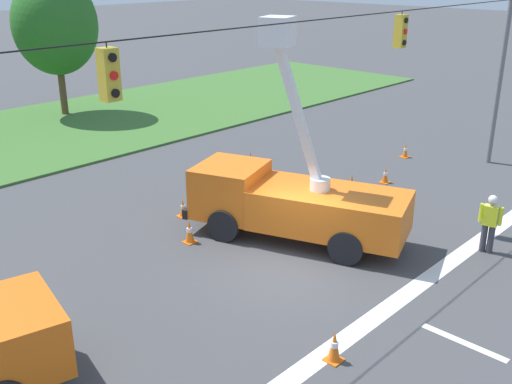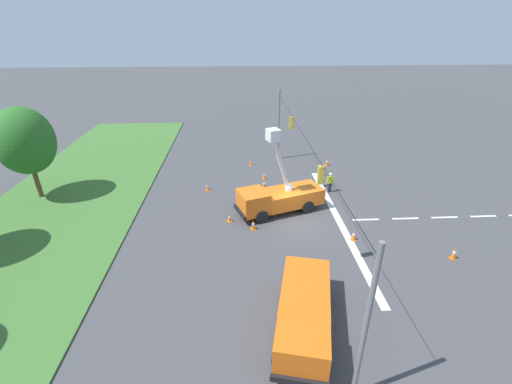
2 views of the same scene
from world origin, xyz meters
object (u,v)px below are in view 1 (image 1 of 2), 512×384
Objects in this scene: utility_truck_bucket_lift at (292,198)px; traffic_cone_foreground_right at (351,185)px; traffic_cone_lane_edge_a at (183,208)px; road_worker at (490,220)px; traffic_cone_lane_edge_b at (385,175)px; traffic_cone_foreground_left at (334,346)px; traffic_cone_far_right at (405,151)px; traffic_cone_mid_right at (189,232)px; tree_east at (55,25)px; traffic_cone_centre_line at (250,160)px.

utility_truck_bucket_lift is 8.55× the size of traffic_cone_foreground_right.
road_worker is at bearing -62.53° from traffic_cone_lane_edge_a.
utility_truck_bucket_lift is at bearing -174.91° from traffic_cone_lane_edge_b.
utility_truck_bucket_lift is 4.35m from traffic_cone_foreground_right.
traffic_cone_foreground_left reaches higher than traffic_cone_far_right.
road_worker is 7.26m from traffic_cone_foreground_left.
traffic_cone_far_right is (3.39, 1.11, -0.01)m from traffic_cone_lane_edge_b.
road_worker reaches higher than traffic_cone_foreground_right.
traffic_cone_foreground_left is 6.83m from traffic_cone_mid_right.
traffic_cone_lane_edge_a is (-1.23, 3.68, -1.02)m from utility_truck_bucket_lift.
traffic_cone_foreground_left is 1.17× the size of traffic_cone_far_right.
traffic_cone_lane_edge_a is at bearing -106.79° from tree_east.
tree_east is at bearing 89.19° from road_worker.
tree_east is 24.45m from road_worker.
utility_truck_bucket_lift is 6.22m from traffic_cone_foreground_left.
traffic_cone_far_right is at bearing 24.60° from traffic_cone_foreground_left.
traffic_cone_mid_right is (-5.88, -17.36, -4.52)m from tree_east.
traffic_cone_foreground_right is 1.34× the size of traffic_cone_far_right.
road_worker is 6.19m from traffic_cone_lane_edge_b.
tree_east is 4.25× the size of road_worker.
road_worker is 9.16m from traffic_cone_far_right.
utility_truck_bucket_lift is at bearing -170.21° from traffic_cone_far_right.
traffic_cone_mid_right is at bearing 129.26° from road_worker.
tree_east is 10.47× the size of traffic_cone_mid_right.
utility_truck_bucket_lift reaches higher than traffic_cone_foreground_right.
traffic_cone_foreground_left is at bearing -147.23° from traffic_cone_foreground_right.
traffic_cone_foreground_left is 8.76m from traffic_cone_lane_edge_a.
traffic_cone_mid_right is 8.75m from traffic_cone_lane_edge_b.
utility_truck_bucket_lift is 9.76× the size of traffic_cone_mid_right.
utility_truck_bucket_lift is 11.20× the size of traffic_cone_lane_edge_b.
traffic_cone_mid_right is at bearing 178.35° from traffic_cone_far_right.
road_worker reaches higher than traffic_cone_foreground_left.
traffic_cone_lane_edge_b is 3.57m from traffic_cone_far_right.
road_worker is (-0.34, -24.14, -3.88)m from tree_east.
tree_east is 12.34× the size of traffic_cone_lane_edge_a.
utility_truck_bucket_lift is 11.43× the size of traffic_cone_far_right.
traffic_cone_foreground_right is at bearing 175.77° from traffic_cone_lane_edge_b.
utility_truck_bucket_lift is at bearing -100.26° from tree_east.
tree_east is 14.45m from traffic_cone_centre_line.
traffic_cone_centre_line reaches higher than traffic_cone_lane_edge_a.
traffic_cone_lane_edge_b is at bearing 5.09° from utility_truck_bucket_lift.
tree_east is 11.77× the size of traffic_cone_centre_line.
traffic_cone_far_right is at bearing -1.65° from traffic_cone_mid_right.
traffic_cone_foreground_left is at bearing -107.53° from tree_east.
tree_east is at bearing 109.11° from traffic_cone_far_right.
road_worker reaches higher than traffic_cone_centre_line.
utility_truck_bucket_lift is 9.73× the size of traffic_cone_foreground_left.
traffic_cone_lane_edge_b is at bearing -22.66° from traffic_cone_lane_edge_a.
traffic_cone_foreground_left is 13.12m from traffic_cone_centre_line.
traffic_cone_foreground_right is 5.53m from traffic_cone_far_right.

